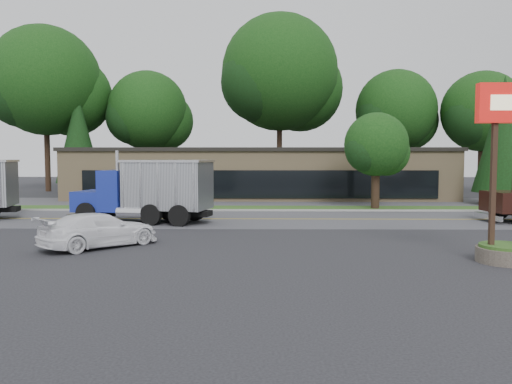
# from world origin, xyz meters

# --- Properties ---
(ground) EXTENTS (140.00, 140.00, 0.00)m
(ground) POSITION_xyz_m (0.00, 0.00, 0.00)
(ground) COLOR #35353A
(ground) RESTS_ON ground
(road) EXTENTS (60.00, 8.00, 0.02)m
(road) POSITION_xyz_m (0.00, 9.00, 0.00)
(road) COLOR #5A5A5F
(road) RESTS_ON ground
(center_line) EXTENTS (60.00, 0.12, 0.01)m
(center_line) POSITION_xyz_m (0.00, 9.00, 0.00)
(center_line) COLOR gold
(center_line) RESTS_ON ground
(curb) EXTENTS (60.00, 0.30, 0.12)m
(curb) POSITION_xyz_m (0.00, 13.20, 0.00)
(curb) COLOR #9E9E99
(curb) RESTS_ON ground
(grass_verge) EXTENTS (60.00, 3.40, 0.03)m
(grass_verge) POSITION_xyz_m (0.00, 15.00, 0.00)
(grass_verge) COLOR #284F1B
(grass_verge) RESTS_ON ground
(far_parking) EXTENTS (60.00, 7.00, 0.02)m
(far_parking) POSITION_xyz_m (0.00, 20.00, 0.00)
(far_parking) COLOR #5A5A5F
(far_parking) RESTS_ON ground
(strip_mall) EXTENTS (32.00, 12.00, 4.00)m
(strip_mall) POSITION_xyz_m (2.00, 26.00, 2.00)
(strip_mall) COLOR tan
(strip_mall) RESTS_ON ground
(bilo_sign) EXTENTS (2.20, 1.90, 5.95)m
(bilo_sign) POSITION_xyz_m (10.50, -2.50, 2.02)
(bilo_sign) COLOR #6B6054
(bilo_sign) RESTS_ON ground
(tree_far_a) EXTENTS (11.85, 11.15, 16.90)m
(tree_far_a) POSITION_xyz_m (-19.82, 32.14, 10.79)
(tree_far_a) COLOR #382619
(tree_far_a) RESTS_ON ground
(tree_far_b) EXTENTS (8.87, 8.35, 12.65)m
(tree_far_b) POSITION_xyz_m (-9.86, 34.11, 8.07)
(tree_far_b) COLOR #382619
(tree_far_b) RESTS_ON ground
(tree_far_c) EXTENTS (12.98, 12.22, 18.52)m
(tree_far_c) POSITION_xyz_m (4.20, 34.16, 11.82)
(tree_far_c) COLOR #382619
(tree_far_c) RESTS_ON ground
(tree_far_d) EXTENTS (8.79, 8.27, 12.53)m
(tree_far_d) POSITION_xyz_m (16.13, 33.11, 8.00)
(tree_far_d) COLOR #382619
(tree_far_d) RESTS_ON ground
(tree_far_e) EXTENTS (8.43, 7.93, 12.03)m
(tree_far_e) POSITION_xyz_m (24.13, 31.10, 7.67)
(tree_far_e) COLOR #382619
(tree_far_e) RESTS_ON ground
(evergreen_left) EXTENTS (4.41, 4.41, 10.02)m
(evergreen_left) POSITION_xyz_m (-16.00, 30.00, 5.50)
(evergreen_left) COLOR #382619
(evergreen_left) RESTS_ON ground
(evergreen_right) EXTENTS (4.17, 4.17, 9.49)m
(evergreen_right) POSITION_xyz_m (20.00, 18.00, 5.21)
(evergreen_right) COLOR #382619
(evergreen_right) RESTS_ON ground
(tree_verge) EXTENTS (4.60, 4.33, 6.56)m
(tree_verge) POSITION_xyz_m (10.07, 15.05, 4.18)
(tree_verge) COLOR #382619
(tree_verge) RESTS_ON ground
(dump_truck_blue) EXTENTS (7.77, 4.08, 3.36)m
(dump_truck_blue) POSITION_xyz_m (-3.75, 7.49, 1.80)
(dump_truck_blue) COLOR black
(dump_truck_blue) RESTS_ON ground
(rally_car) EXTENTS (4.62, 4.62, 1.35)m
(rally_car) POSITION_xyz_m (-4.09, 0.14, 0.67)
(rally_car) COLOR white
(rally_car) RESTS_ON ground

